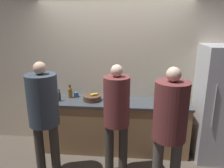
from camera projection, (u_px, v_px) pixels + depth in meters
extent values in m
plane|color=#4C4238|center=(111.00, 159.00, 3.58)|extent=(14.00, 14.00, 0.00)
cube|color=beige|center=(115.00, 74.00, 3.80)|extent=(5.20, 0.06, 2.60)
cube|color=#9E754C|center=(113.00, 126.00, 3.78)|extent=(2.49, 0.56, 0.86)
cube|color=#383D42|center=(113.00, 102.00, 3.65)|extent=(2.52, 0.59, 0.03)
cube|color=#B7B7BC|center=(219.00, 104.00, 3.43)|extent=(0.66, 0.65, 1.84)
cylinder|color=#99999E|center=(214.00, 107.00, 3.10)|extent=(0.02, 0.02, 0.64)
cylinder|color=#38332D|center=(40.00, 149.00, 3.16)|extent=(0.13, 0.13, 0.81)
cylinder|color=#38332D|center=(55.00, 149.00, 3.14)|extent=(0.13, 0.13, 0.81)
cylinder|color=#333D47|center=(43.00, 100.00, 2.94)|extent=(0.41, 0.41, 0.71)
sphere|color=#DBAD89|center=(40.00, 68.00, 2.81)|extent=(0.17, 0.17, 0.17)
cylinder|color=#38332D|center=(110.00, 148.00, 3.18)|extent=(0.13, 0.13, 0.79)
cylinder|color=#38332D|center=(123.00, 149.00, 3.17)|extent=(0.13, 0.13, 0.79)
cylinder|color=brown|center=(117.00, 101.00, 2.97)|extent=(0.36, 0.36, 0.69)
sphere|color=beige|center=(117.00, 71.00, 2.85)|extent=(0.16, 0.16, 0.16)
cylinder|color=#4C4742|center=(157.00, 166.00, 2.77)|extent=(0.13, 0.13, 0.81)
cylinder|color=#4C4742|center=(175.00, 167.00, 2.75)|extent=(0.13, 0.13, 0.81)
cylinder|color=brown|center=(171.00, 111.00, 2.55)|extent=(0.40, 0.40, 0.71)
sphere|color=beige|center=(174.00, 74.00, 2.43)|extent=(0.17, 0.17, 0.17)
cylinder|color=#4C3323|center=(92.00, 98.00, 3.65)|extent=(0.30, 0.30, 0.09)
ellipsoid|color=yellow|center=(94.00, 94.00, 3.63)|extent=(0.15, 0.12, 0.04)
cylinder|color=#3D424C|center=(116.00, 94.00, 3.77)|extent=(0.09, 0.09, 0.13)
cylinder|color=#99754C|center=(115.00, 90.00, 3.75)|extent=(0.01, 0.04, 0.18)
cylinder|color=#99754C|center=(116.00, 90.00, 3.75)|extent=(0.03, 0.04, 0.18)
cylinder|color=#99754C|center=(116.00, 90.00, 3.74)|extent=(0.04, 0.01, 0.18)
cylinder|color=#333338|center=(59.00, 97.00, 3.62)|extent=(0.05, 0.05, 0.14)
cylinder|color=#333338|center=(59.00, 92.00, 3.59)|extent=(0.02, 0.02, 0.04)
cylinder|color=black|center=(59.00, 90.00, 3.59)|extent=(0.03, 0.03, 0.02)
cylinder|color=brown|center=(70.00, 93.00, 3.78)|extent=(0.07, 0.07, 0.16)
cylinder|color=brown|center=(70.00, 87.00, 3.75)|extent=(0.03, 0.03, 0.05)
cylinder|color=black|center=(70.00, 86.00, 3.74)|extent=(0.04, 0.04, 0.02)
cylinder|color=#28282D|center=(180.00, 97.00, 3.68)|extent=(0.07, 0.07, 0.09)
cylinder|color=#335184|center=(76.00, 95.00, 3.82)|extent=(0.08, 0.08, 0.09)
cylinder|color=#3D3D42|center=(160.00, 97.00, 3.68)|extent=(0.13, 0.13, 0.09)
sphere|color=#2D6B33|center=(161.00, 91.00, 3.65)|extent=(0.17, 0.17, 0.17)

